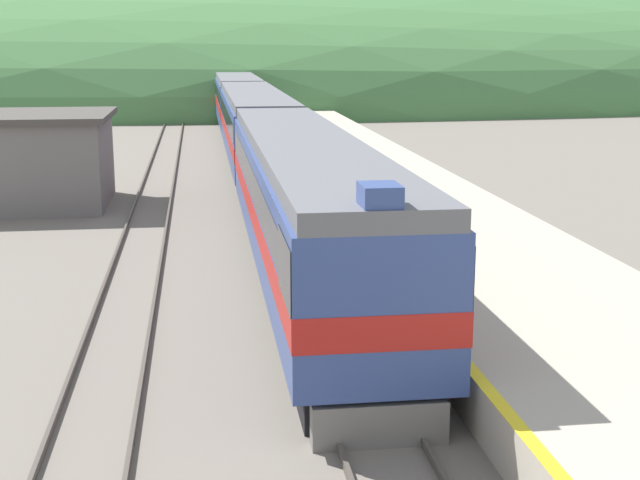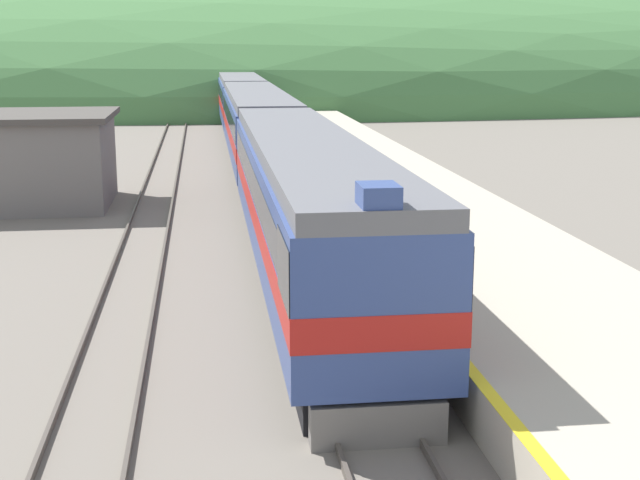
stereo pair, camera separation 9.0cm
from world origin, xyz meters
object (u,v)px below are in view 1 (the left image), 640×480
at_px(carriage_third, 236,99).
at_px(carriage_fifth, 221,76).
at_px(express_train_lead_car, 306,205).
at_px(carriage_second, 255,127).
at_px(carriage_fourth, 227,85).

distance_m(carriage_third, carriage_fifth, 44.24).
distance_m(express_train_lead_car, carriage_third, 44.64).
height_order(carriage_second, carriage_fifth, same).
xyz_separation_m(carriage_second, carriage_third, (0.00, 22.12, 0.00)).
bearing_deg(carriage_second, carriage_third, 90.00).
xyz_separation_m(carriage_second, carriage_fifth, (0.00, 66.36, 0.00)).
relative_size(carriage_fourth, carriage_fifth, 1.00).
xyz_separation_m(express_train_lead_car, carriage_second, (0.00, 22.52, -0.01)).
distance_m(carriage_second, carriage_third, 22.12).
bearing_deg(carriage_fifth, carriage_third, -90.00).
bearing_deg(carriage_third, express_train_lead_car, -90.00).
bearing_deg(express_train_lead_car, carriage_second, 90.00).
distance_m(carriage_fourth, carriage_fifth, 22.12).
relative_size(express_train_lead_car, carriage_third, 1.02).
height_order(carriage_third, carriage_fourth, same).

